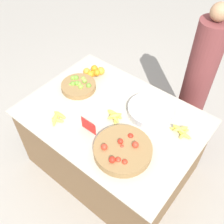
% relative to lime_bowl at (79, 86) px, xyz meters
% --- Properties ---
extents(ground_plane, '(12.00, 12.00, 0.00)m').
position_rel_lime_bowl_xyz_m(ground_plane, '(0.48, -0.08, -0.83)').
color(ground_plane, '#ADA599').
extents(market_table, '(1.57, 1.13, 0.79)m').
position_rel_lime_bowl_xyz_m(market_table, '(0.48, -0.08, -0.43)').
color(market_table, brown).
rests_on(market_table, ground_plane).
extents(lime_bowl, '(0.34, 0.34, 0.09)m').
position_rel_lime_bowl_xyz_m(lime_bowl, '(0.00, 0.00, 0.00)').
color(lime_bowl, olive).
rests_on(lime_bowl, market_table).
extents(tomato_basket, '(0.46, 0.46, 0.11)m').
position_rel_lime_bowl_xyz_m(tomato_basket, '(0.79, -0.33, 0.01)').
color(tomato_basket, olive).
rests_on(tomato_basket, market_table).
extents(orange_pile, '(0.20, 0.18, 0.12)m').
position_rel_lime_bowl_xyz_m(orange_pile, '(-0.01, 0.24, 0.02)').
color(orange_pile, orange).
rests_on(orange_pile, market_table).
extents(metal_bowl, '(0.40, 0.40, 0.08)m').
position_rel_lime_bowl_xyz_m(metal_bowl, '(0.73, 0.15, 0.01)').
color(metal_bowl, silver).
rests_on(metal_bowl, market_table).
extents(price_sign, '(0.15, 0.01, 0.12)m').
position_rel_lime_bowl_xyz_m(price_sign, '(0.44, -0.33, 0.03)').
color(price_sign, red).
rests_on(price_sign, market_table).
extents(banana_bunch_front_right, '(0.15, 0.15, 0.04)m').
position_rel_lime_bowl_xyz_m(banana_bunch_front_right, '(0.13, -0.41, -0.01)').
color(banana_bunch_front_right, '#EFDB4C').
rests_on(banana_bunch_front_right, market_table).
extents(banana_bunch_middle_right, '(0.19, 0.15, 0.06)m').
position_rel_lime_bowl_xyz_m(banana_bunch_middle_right, '(0.52, -0.08, -0.01)').
color(banana_bunch_middle_right, '#EFDB4C').
rests_on(banana_bunch_middle_right, market_table).
extents(banana_bunch_front_center, '(0.20, 0.14, 0.06)m').
position_rel_lime_bowl_xyz_m(banana_bunch_front_center, '(1.05, 0.13, -0.00)').
color(banana_bunch_front_center, '#EFDB4C').
rests_on(banana_bunch_front_center, market_table).
extents(vendor_person, '(0.28, 0.28, 1.60)m').
position_rel_lime_bowl_xyz_m(vendor_person, '(0.86, 0.82, -0.08)').
color(vendor_person, brown).
rests_on(vendor_person, ground_plane).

